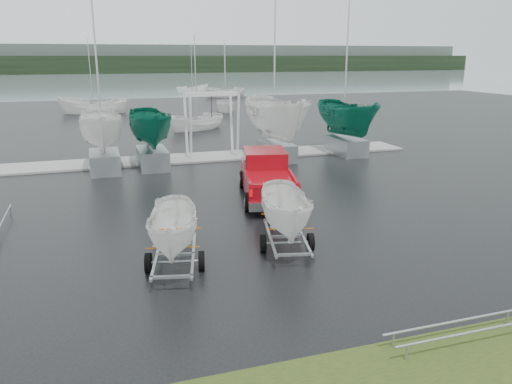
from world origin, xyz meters
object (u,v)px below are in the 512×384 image
object	(u,v)px
trailer_hitched	(287,176)
trailer_parked	(172,193)
boat_hoist	(212,116)
pickup_truck	(266,174)

from	to	relation	value
trailer_hitched	trailer_parked	bearing A→B (deg)	-160.35
trailer_parked	boat_hoist	distance (m)	17.19
trailer_parked	trailer_hitched	bearing A→B (deg)	19.02
trailer_hitched	trailer_parked	size ratio (longest dim) A/B	1.06
trailer_hitched	trailer_parked	xyz separation A→B (m)	(-3.81, -0.43, -0.14)
pickup_truck	trailer_parked	bearing A→B (deg)	-114.67
pickup_truck	trailer_hitched	distance (m)	6.74
trailer_hitched	boat_hoist	bearing A→B (deg)	98.93
pickup_truck	trailer_parked	world-z (taller)	trailer_parked
boat_hoist	trailer_hitched	bearing A→B (deg)	-94.32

